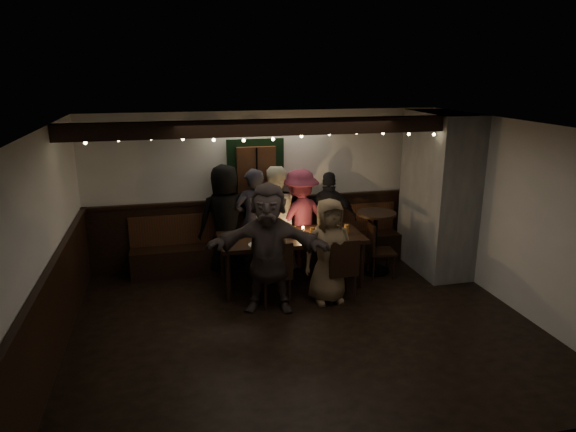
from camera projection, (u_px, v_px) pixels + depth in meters
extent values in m
cube|color=black|center=(304.00, 327.00, 6.73)|extent=(6.00, 5.00, 0.01)
cube|color=black|center=(306.00, 126.00, 6.00)|extent=(6.00, 5.00, 0.01)
cube|color=white|center=(267.00, 188.00, 8.71)|extent=(6.00, 0.01, 2.60)
cube|color=white|center=(45.00, 251.00, 5.71)|extent=(0.01, 5.00, 2.60)
cube|color=white|center=(517.00, 217.00, 7.02)|extent=(0.01, 5.00, 2.60)
cube|color=black|center=(268.00, 231.00, 8.89)|extent=(6.00, 0.05, 1.10)
cube|color=black|center=(56.00, 312.00, 5.92)|extent=(0.05, 5.00, 1.10)
cube|color=slate|center=(438.00, 193.00, 8.35)|extent=(0.70, 1.40, 2.60)
cube|color=black|center=(271.00, 253.00, 8.75)|extent=(4.60, 0.45, 0.45)
cube|color=#392213|center=(268.00, 223.00, 8.79)|extent=(4.60, 0.06, 0.50)
cube|color=black|center=(256.00, 169.00, 8.51)|extent=(0.95, 0.04, 1.00)
cube|color=#392213|center=(256.00, 170.00, 8.45)|extent=(0.64, 0.12, 0.76)
cube|color=black|center=(287.00, 127.00, 6.97)|extent=(6.00, 0.16, 0.22)
sphere|color=#FFE599|center=(85.00, 143.00, 6.42)|extent=(0.04, 0.04, 0.04)
sphere|color=#FFE599|center=(119.00, 140.00, 6.50)|extent=(0.04, 0.04, 0.04)
sphere|color=#FFE599|center=(151.00, 139.00, 6.59)|extent=(0.04, 0.04, 0.04)
sphere|color=#FFE599|center=(183.00, 139.00, 6.68)|extent=(0.04, 0.04, 0.04)
sphere|color=#FFE599|center=(214.00, 140.00, 6.77)|extent=(0.04, 0.04, 0.04)
sphere|color=#FFE599|center=(244.00, 140.00, 6.87)|extent=(0.04, 0.04, 0.04)
sphere|color=#FFE599|center=(273.00, 139.00, 6.95)|extent=(0.04, 0.04, 0.04)
sphere|color=#FFE599|center=(301.00, 136.00, 7.03)|extent=(0.04, 0.04, 0.04)
sphere|color=#FFE599|center=(329.00, 134.00, 7.11)|extent=(0.04, 0.04, 0.04)
sphere|color=#FFE599|center=(357.00, 133.00, 7.20)|extent=(0.04, 0.04, 0.04)
sphere|color=#FFE599|center=(383.00, 133.00, 7.29)|extent=(0.04, 0.04, 0.04)
sphere|color=#FFE599|center=(409.00, 134.00, 7.39)|extent=(0.04, 0.04, 0.04)
sphere|color=#FFE599|center=(434.00, 134.00, 7.48)|extent=(0.04, 0.04, 0.04)
sphere|color=#FFE599|center=(459.00, 133.00, 7.57)|extent=(0.04, 0.04, 0.04)
cube|color=black|center=(291.00, 238.00, 7.86)|extent=(2.21, 0.95, 0.06)
cylinder|color=black|center=(228.00, 277.00, 7.38)|extent=(0.07, 0.07, 0.73)
cylinder|color=black|center=(222.00, 258.00, 8.11)|extent=(0.07, 0.07, 0.73)
cylinder|color=black|center=(362.00, 265.00, 7.83)|extent=(0.07, 0.07, 0.73)
cylinder|color=black|center=(345.00, 249.00, 8.56)|extent=(0.07, 0.07, 0.73)
cylinder|color=#BF7226|center=(243.00, 233.00, 7.75)|extent=(0.07, 0.07, 0.15)
cylinder|color=#BF7226|center=(260.00, 237.00, 7.58)|extent=(0.07, 0.07, 0.15)
cylinder|color=silver|center=(279.00, 229.00, 7.96)|extent=(0.07, 0.07, 0.15)
cylinder|color=#BF7226|center=(312.00, 232.00, 7.78)|extent=(0.07, 0.07, 0.15)
cylinder|color=silver|center=(326.00, 224.00, 8.18)|extent=(0.07, 0.07, 0.15)
cylinder|color=#BF7226|center=(347.00, 229.00, 7.93)|extent=(0.07, 0.07, 0.15)
cylinder|color=white|center=(257.00, 245.00, 7.43)|extent=(0.27, 0.27, 0.02)
cube|color=#B2B2B7|center=(292.00, 235.00, 7.80)|extent=(0.17, 0.11, 0.05)
cylinder|color=#990C0C|center=(290.00, 232.00, 7.77)|extent=(0.04, 0.04, 0.17)
cylinder|color=gold|center=(294.00, 231.00, 7.79)|extent=(0.04, 0.04, 0.17)
cylinder|color=silver|center=(303.00, 231.00, 7.93)|extent=(0.05, 0.05, 0.08)
sphere|color=#FFB24C|center=(303.00, 227.00, 7.92)|extent=(0.03, 0.03, 0.03)
cube|color=black|center=(274.00, 274.00, 7.27)|extent=(0.47, 0.47, 0.04)
cube|color=black|center=(278.00, 261.00, 7.01)|extent=(0.44, 0.08, 0.50)
cylinder|color=black|center=(282.00, 283.00, 7.55)|extent=(0.04, 0.04, 0.43)
cylinder|color=black|center=(290.00, 293.00, 7.23)|extent=(0.04, 0.04, 0.43)
cylinder|color=black|center=(259.00, 286.00, 7.44)|extent=(0.04, 0.04, 0.43)
cylinder|color=black|center=(265.00, 296.00, 7.12)|extent=(0.04, 0.04, 0.43)
cube|color=black|center=(340.00, 271.00, 7.41)|extent=(0.44, 0.44, 0.04)
cube|color=black|center=(345.00, 258.00, 7.16)|extent=(0.43, 0.04, 0.50)
cylinder|color=black|center=(346.00, 280.00, 7.68)|extent=(0.04, 0.04, 0.42)
cylinder|color=black|center=(355.00, 289.00, 7.35)|extent=(0.04, 0.04, 0.42)
cylinder|color=black|center=(324.00, 282.00, 7.60)|extent=(0.04, 0.04, 0.42)
cylinder|color=black|center=(331.00, 291.00, 7.28)|extent=(0.04, 0.04, 0.42)
cube|color=black|center=(382.00, 252.00, 8.27)|extent=(0.45, 0.45, 0.04)
cube|color=black|center=(371.00, 237.00, 8.18)|extent=(0.09, 0.41, 0.46)
cylinder|color=black|center=(394.00, 268.00, 8.19)|extent=(0.03, 0.03, 0.40)
cylinder|color=black|center=(374.00, 268.00, 8.15)|extent=(0.03, 0.03, 0.40)
cylinder|color=black|center=(388.00, 260.00, 8.50)|extent=(0.03, 0.03, 0.40)
cylinder|color=black|center=(368.00, 261.00, 8.47)|extent=(0.03, 0.03, 0.40)
cylinder|color=black|center=(373.00, 270.00, 8.56)|extent=(0.52, 0.52, 0.03)
cylinder|color=black|center=(375.00, 243.00, 8.43)|extent=(0.07, 0.07, 1.00)
cylinder|color=black|center=(376.00, 213.00, 8.29)|extent=(0.64, 0.64, 0.04)
imported|color=black|center=(226.00, 219.00, 8.33)|extent=(0.95, 0.69, 1.80)
imported|color=#23222B|center=(253.00, 221.00, 8.35)|extent=(0.70, 0.53, 1.73)
imported|color=beige|center=(274.00, 218.00, 8.47)|extent=(0.91, 0.75, 1.75)
imported|color=maroon|center=(300.00, 218.00, 8.60)|extent=(1.24, 0.99, 1.67)
imported|color=black|center=(329.00, 218.00, 8.77)|extent=(1.00, 0.62, 1.59)
imported|color=#443835|center=(268.00, 248.00, 6.98)|extent=(1.76, 0.96, 1.81)
imported|color=brown|center=(329.00, 251.00, 7.28)|extent=(0.77, 0.51, 1.53)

